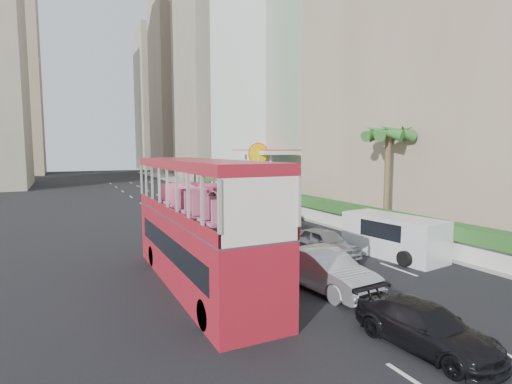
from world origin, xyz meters
TOP-DOWN VIEW (x-y plane):
  - ground_plane at (0.00, 0.00)m, footprint 200.00×200.00m
  - double_decker_bus at (-6.00, 0.00)m, footprint 2.50×11.00m
  - car_silver_lane_a at (-1.82, -2.66)m, footprint 2.27×4.99m
  - car_silver_lane_b at (1.21, 1.50)m, footprint 2.22×4.32m
  - car_black at (-2.07, -7.73)m, footprint 2.06×4.35m
  - van_asset at (1.42, 13.78)m, footprint 2.87×4.88m
  - minibus_near at (1.15, 10.51)m, footprint 2.62×5.84m
  - minibus_far at (4.07, 14.40)m, footprint 2.98×7.07m
  - panel_van_near at (4.32, -0.12)m, footprint 2.70×5.41m
  - panel_van_far at (3.97, 23.38)m, footprint 2.11×5.15m
  - sidewalk at (9.00, 25.00)m, footprint 6.00×120.00m
  - kerb_wall at (6.20, 14.00)m, footprint 0.30×44.00m
  - hedge at (6.20, 14.00)m, footprint 1.10×44.00m
  - palm_tree at (7.80, 4.00)m, footprint 0.36×0.36m
  - shell_station at (10.00, 23.00)m, footprint 6.50×8.00m
  - tower_mid at (18.00, 58.00)m, footprint 16.00×16.00m
  - tower_far_a at (17.00, 82.00)m, footprint 14.00×14.00m
  - tower_far_b at (17.00, 104.00)m, footprint 14.00×14.00m

SIDE VIEW (x-z plane):
  - ground_plane at x=0.00m, z-range 0.00..0.00m
  - car_silver_lane_a at x=-1.82m, z-range -0.79..0.79m
  - car_silver_lane_b at x=1.21m, z-range -0.70..0.70m
  - car_black at x=-2.07m, z-range -0.61..0.61m
  - van_asset at x=1.42m, z-range -0.64..0.64m
  - sidewalk at x=9.00m, z-range 0.00..0.18m
  - kerb_wall at x=6.20m, z-range 0.18..1.18m
  - panel_van_far at x=3.97m, z-range 0.00..2.05m
  - panel_van_near at x=4.32m, z-range 0.00..2.08m
  - minibus_near at x=1.15m, z-range 0.00..2.50m
  - minibus_far at x=4.07m, z-range 0.00..3.05m
  - hedge at x=6.20m, z-range 1.18..1.88m
  - double_decker_bus at x=-6.00m, z-range 0.00..5.06m
  - shell_station at x=10.00m, z-range 0.00..5.50m
  - palm_tree at x=7.80m, z-range 0.18..6.58m
  - tower_far_b at x=17.00m, z-range 0.00..40.00m
  - tower_far_a at x=17.00m, z-range 0.00..44.00m
  - tower_mid at x=18.00m, z-range 0.00..50.00m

